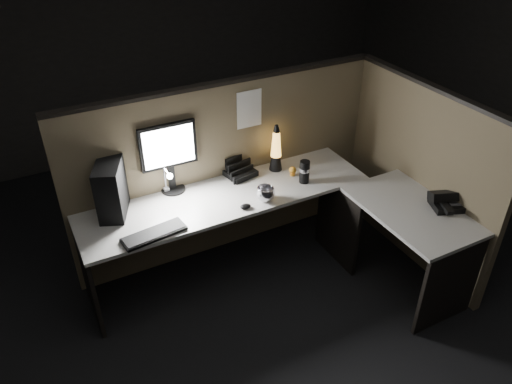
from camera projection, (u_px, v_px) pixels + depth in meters
name	position (u px, v px, depth m)	size (l,w,h in m)	color
floor	(280.00, 307.00, 3.88)	(6.00, 6.00, 0.00)	black
room_shell	(287.00, 115.00, 2.99)	(6.00, 6.00, 6.00)	silver
partition_back	(227.00, 170.00, 4.16)	(2.66, 0.06, 1.50)	brown
partition_right	(418.00, 177.00, 4.06)	(0.06, 1.66, 1.50)	brown
desk	(286.00, 223.00, 3.82)	(2.60, 1.60, 0.73)	#B6B4AC
pc_tower	(112.00, 187.00, 3.59)	(0.17, 0.39, 0.41)	black
monitor	(169.00, 151.00, 3.76)	(0.44, 0.19, 0.57)	black
keyboard	(154.00, 234.00, 3.45)	(0.45, 0.15, 0.02)	black
mouse	(245.00, 206.00, 3.72)	(0.08, 0.06, 0.03)	black
clip_lamp	(168.00, 180.00, 3.80)	(0.05, 0.18, 0.23)	white
organizer	(240.00, 171.00, 4.11)	(0.26, 0.24, 0.17)	black
lava_lamp	(276.00, 151.00, 4.12)	(0.11, 0.11, 0.41)	black
travel_mug	(304.00, 172.00, 3.99)	(0.08, 0.08, 0.19)	black
steel_mug	(266.00, 194.00, 3.79)	(0.14, 0.14, 0.11)	silver
figurine	(293.00, 170.00, 4.10)	(0.06, 0.06, 0.06)	orange
pinned_paper	(249.00, 109.00, 3.93)	(0.22, 0.00, 0.31)	white
desk_phone	(446.00, 201.00, 3.72)	(0.27, 0.27, 0.13)	black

